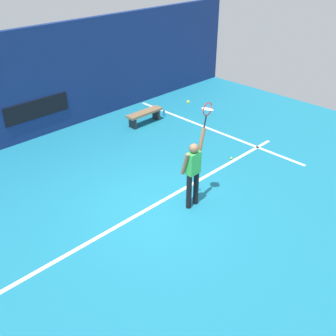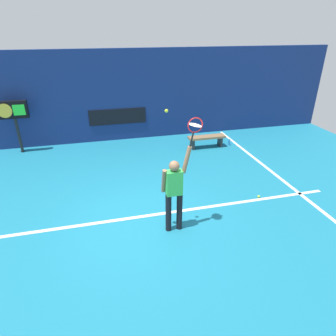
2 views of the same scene
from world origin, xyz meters
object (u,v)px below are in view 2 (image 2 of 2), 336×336
at_px(tennis_player, 174,190).
at_px(spare_ball, 259,196).
at_px(court_bench, 207,139).
at_px(tennis_ball, 166,111).
at_px(tennis_racket, 195,127).
at_px(scoreboard_clock, 13,112).
at_px(water_bottle, 229,142).

distance_m(tennis_player, spare_ball, 2.84).
height_order(tennis_player, court_bench, tennis_player).
bearing_deg(court_bench, tennis_ball, -120.86).
relative_size(tennis_racket, court_bench, 0.45).
bearing_deg(tennis_ball, scoreboard_clock, 125.70).
height_order(tennis_player, tennis_racket, tennis_racket).
distance_m(court_bench, spare_ball, 3.76).
height_order(tennis_racket, scoreboard_clock, tennis_racket).
relative_size(tennis_player, water_bottle, 8.28).
bearing_deg(scoreboard_clock, tennis_ball, -54.30).
bearing_deg(tennis_racket, spare_ball, 19.09).
relative_size(tennis_ball, spare_ball, 1.00).
bearing_deg(spare_ball, tennis_player, -163.83).
relative_size(scoreboard_clock, spare_ball, 27.49).
height_order(water_bottle, spare_ball, water_bottle).
height_order(scoreboard_clock, court_bench, scoreboard_clock).
relative_size(tennis_racket, tennis_ball, 9.19).
relative_size(tennis_player, scoreboard_clock, 1.06).
height_order(tennis_ball, water_bottle, tennis_ball).
relative_size(tennis_player, spare_ball, 29.21).
relative_size(tennis_ball, water_bottle, 0.28).
distance_m(tennis_player, water_bottle, 5.72).
bearing_deg(tennis_player, spare_ball, 16.17).
xyz_separation_m(tennis_ball, scoreboard_clock, (-4.03, 5.61, -1.24)).
distance_m(tennis_racket, court_bench, 5.36).
height_order(tennis_racket, spare_ball, tennis_racket).
xyz_separation_m(tennis_player, court_bench, (2.49, 4.49, -0.67)).
bearing_deg(tennis_racket, tennis_ball, 171.18).
height_order(court_bench, spare_ball, court_bench).
distance_m(tennis_ball, water_bottle, 6.24).
distance_m(tennis_player, scoreboard_clock, 7.07).
relative_size(court_bench, water_bottle, 5.83).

